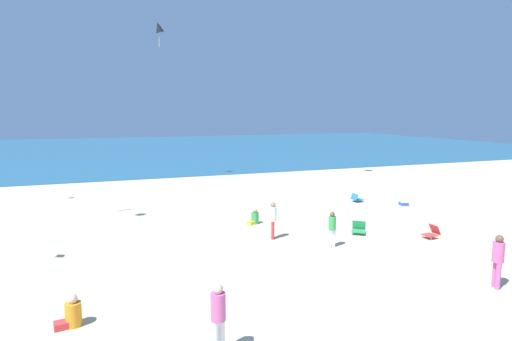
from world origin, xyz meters
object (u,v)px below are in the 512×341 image
at_px(person_5, 498,258).
at_px(beach_chair_far_left, 432,232).
at_px(person_0, 332,227).
at_px(kite_black, 159,27).
at_px(person_6, 72,314).
at_px(person_1, 273,218).
at_px(cooler_box, 404,203).
at_px(beach_chair_mid_beach, 359,228).
at_px(person_4, 254,218).
at_px(person_3, 218,314).
at_px(beach_chair_far_right, 357,198).

bearing_deg(person_5, beach_chair_far_left, 89.64).
height_order(person_0, kite_black, kite_black).
bearing_deg(person_6, person_1, -155.89).
distance_m(cooler_box, person_0, 9.40).
height_order(person_1, person_6, person_1).
xyz_separation_m(beach_chair_mid_beach, person_0, (-2.10, -1.23, 0.60)).
xyz_separation_m(cooler_box, person_1, (-9.60, -3.30, 0.80)).
distance_m(beach_chair_mid_beach, person_4, 4.91).
distance_m(person_0, person_1, 2.56).
bearing_deg(beach_chair_far_left, kite_black, -68.55).
xyz_separation_m(beach_chair_far_left, person_0, (-4.63, 0.46, 0.58)).
bearing_deg(beach_chair_far_left, beach_chair_mid_beach, -36.08).
xyz_separation_m(person_0, person_1, (-1.77, 1.85, 0.09)).
bearing_deg(person_6, beach_chair_mid_beach, -168.40).
bearing_deg(cooler_box, kite_black, 130.61).
bearing_deg(person_3, beach_chair_far_left, -89.95).
relative_size(person_1, person_5, 0.96).
bearing_deg(person_5, person_4, 136.68).
bearing_deg(person_0, beach_chair_far_left, -77.71).
xyz_separation_m(beach_chair_far_right, person_1, (-7.59, -5.05, 0.70)).
distance_m(cooler_box, person_6, 19.05).
bearing_deg(beach_chair_mid_beach, beach_chair_far_right, -175.60).
distance_m(person_4, person_6, 10.72).
height_order(person_4, kite_black, kite_black).
xyz_separation_m(person_1, kite_black, (-2.16, 17.02, 10.75)).
bearing_deg(person_0, person_6, 126.44).
xyz_separation_m(beach_chair_far_left, kite_black, (-8.56, 19.33, 11.41)).
relative_size(person_6, kite_black, 0.43).
bearing_deg(beach_chair_mid_beach, person_3, -12.71).
xyz_separation_m(person_1, person_5, (4.43, -7.02, 0.04)).
bearing_deg(person_4, beach_chair_mid_beach, 114.59).
height_order(person_3, kite_black, kite_black).
bearing_deg(person_4, person_5, 88.90).
relative_size(person_3, person_6, 1.99).
height_order(person_0, person_3, person_3).
xyz_separation_m(beach_chair_far_right, person_0, (-5.83, -6.90, 0.62)).
bearing_deg(person_5, kite_black, 127.65).
xyz_separation_m(person_0, kite_black, (-3.93, 18.87, 10.84)).
distance_m(beach_chair_mid_beach, person_6, 12.22).
bearing_deg(beach_chair_mid_beach, person_4, -92.24).
xyz_separation_m(beach_chair_far_right, cooler_box, (2.01, -1.75, -0.10)).
distance_m(person_3, person_5, 8.89).
bearing_deg(beach_chair_far_right, person_6, -148.89).
height_order(beach_chair_far_right, person_1, person_1).
xyz_separation_m(person_3, kite_black, (2.28, 24.52, 10.71)).
bearing_deg(cooler_box, person_6, -154.27).
xyz_separation_m(cooler_box, person_3, (-14.05, -10.79, 0.84)).
relative_size(beach_chair_far_right, beach_chair_far_left, 0.95).
bearing_deg(person_4, beach_chair_far_left, 117.00).
bearing_deg(person_1, beach_chair_far_left, -176.65).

